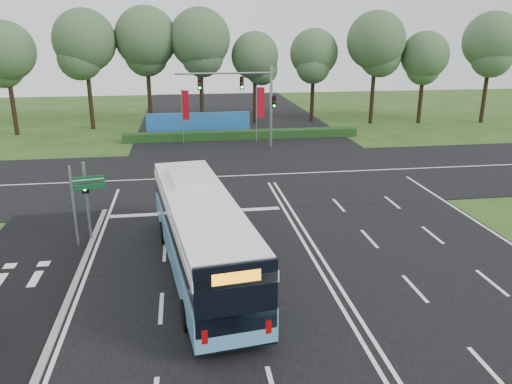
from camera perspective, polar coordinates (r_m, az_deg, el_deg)
ground at (r=24.24m, az=5.48°, el=-5.89°), size 120.00×120.00×0.00m
road_main at (r=24.23m, az=5.48°, el=-5.85°), size 20.00×120.00×0.04m
road_cross at (r=35.31m, az=0.89°, el=1.96°), size 120.00×14.00×0.05m
bike_path at (r=22.04m, az=-26.35°, el=-10.31°), size 5.00×18.00×0.06m
kerb_strip at (r=21.39m, az=-20.15°, el=-10.25°), size 0.25×18.00×0.12m
city_bus at (r=20.75m, az=-6.30°, el=-4.70°), size 4.21×12.80×3.61m
pedestrian_signal at (r=25.08m, az=-18.78°, el=-0.72°), size 0.37×0.44×3.93m
street_sign at (r=24.28m, az=-19.42°, el=-0.48°), size 1.54×0.36×3.99m
banner_flag_left at (r=45.40m, az=-8.15°, el=9.44°), size 0.66×0.34×4.86m
banner_flag_mid at (r=45.20m, az=0.40°, el=9.76°), size 0.75×0.10×5.10m
traffic_light_gantry at (r=42.68m, az=-0.67°, el=11.12°), size 8.41×0.28×7.00m
hedge at (r=47.25m, az=-1.56°, el=6.55°), size 22.00×1.20×0.80m
blue_hoarding at (r=49.28m, az=-6.59°, el=7.74°), size 10.00×0.30×2.20m
eucalyptus_row at (r=53.51m, az=-0.33°, el=16.52°), size 54.84×9.68×12.24m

